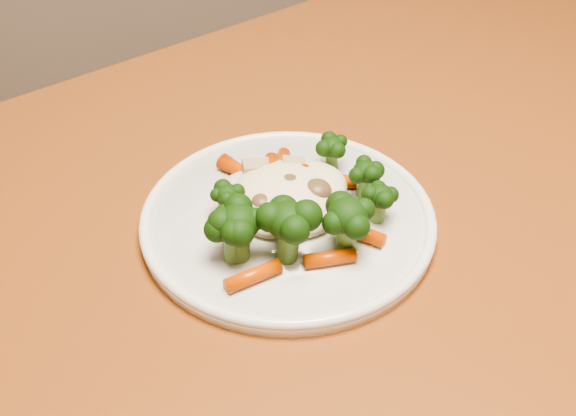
# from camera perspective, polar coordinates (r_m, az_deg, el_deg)

# --- Properties ---
(dining_table) EXTENTS (1.51, 1.26, 0.75)m
(dining_table) POSITION_cam_1_polar(r_m,az_deg,el_deg) (0.68, 8.74, -8.35)
(dining_table) COLOR #954F22
(dining_table) RESTS_ON ground
(plate) EXTENTS (0.25, 0.25, 0.01)m
(plate) POSITION_cam_1_polar(r_m,az_deg,el_deg) (0.62, 0.00, -1.04)
(plate) COLOR white
(plate) RESTS_ON dining_table
(meal) EXTENTS (0.17, 0.17, 0.05)m
(meal) POSITION_cam_1_polar(r_m,az_deg,el_deg) (0.59, 0.07, 0.15)
(meal) COLOR #FBEDC8
(meal) RESTS_ON plate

